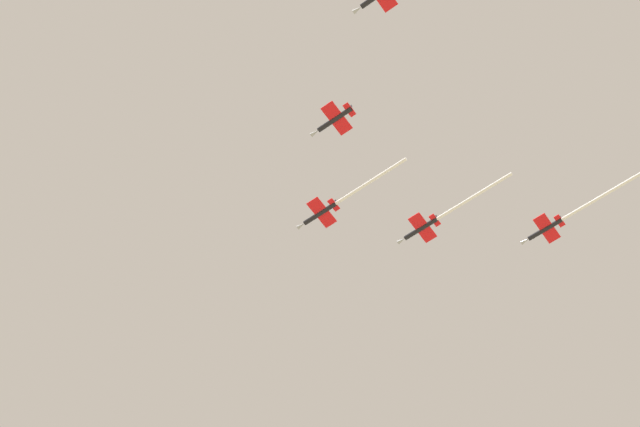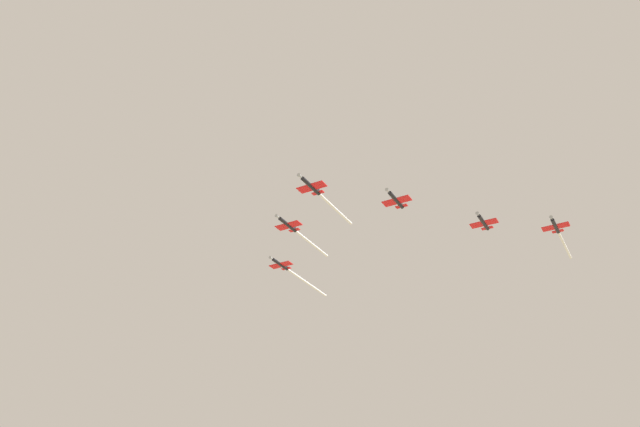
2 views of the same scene
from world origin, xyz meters
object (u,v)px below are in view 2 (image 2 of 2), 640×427
Objects in this scene: jet_port_inner at (396,200)px; jet_starboard_inner at (297,232)px; jet_lead at (320,195)px; jet_starboard_outer at (293,273)px; jet_center_rear at (559,234)px; jet_port_outer at (483,222)px.

jet_starboard_inner is at bearing -9.39° from jet_port_inner.
jet_lead is at bearing 135.97° from jet_starboard_inner.
jet_starboard_outer is 1.22× the size of jet_center_rear.
jet_lead is 2.64× the size of jet_port_outer.
jet_port_inner is 61.23m from jet_center_rear.
jet_center_rear is (-59.84, 61.53, -0.14)m from jet_starboard_inner.
jet_port_inner is at bearing 52.42° from jet_center_rear.
jet_port_outer is (-29.07, 11.70, -0.44)m from jet_port_inner.
jet_port_inner reaches higher than jet_port_outer.
jet_starboard_inner reaches higher than jet_port_outer.
jet_starboard_outer reaches higher than jet_port_inner.
jet_lead is at bearing 47.16° from jet_center_rear.
jet_port_outer is at bearing 172.89° from jet_starboard_outer.
jet_port_outer is 0.30× the size of jet_starboard_outer.
jet_center_rear is at bearing -171.45° from jet_starboard_outer.
jet_center_rear is (-72.58, 38.91, 0.64)m from jet_lead.
jet_starboard_inner is at bearing 18.73° from jet_port_outer.
jet_port_outer is at bearing -161.27° from jet_starboard_inner.
jet_starboard_inner is at bearing -44.03° from jet_lead.
jet_lead is 25.97m from jet_starboard_inner.
jet_port_inner is 0.30× the size of jet_starboard_outer.
jet_starboard_inner reaches higher than jet_center_rear.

